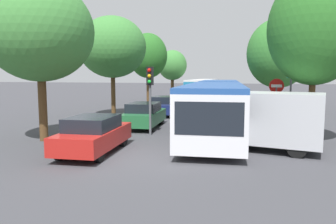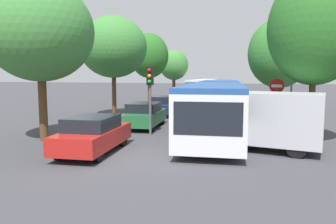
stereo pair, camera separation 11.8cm
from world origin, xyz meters
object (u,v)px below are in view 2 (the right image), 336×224
queued_car_red (93,134)px  tree_left_near (40,32)px  queued_car_green (144,115)px  white_van (261,119)px  direction_sign_post (292,83)px  tree_left_distant (174,65)px  traffic_light (150,85)px  no_entry_sign (276,98)px  articulated_bus (217,101)px  tree_left_far (149,57)px  tree_right_far (275,63)px  tree_left_mid (113,47)px  queued_car_navy (164,106)px  city_bus_rear (204,87)px  tree_right_mid (280,53)px  tree_right_near (315,29)px  queued_car_white (183,100)px

queued_car_red → tree_left_near: 5.56m
queued_car_green → white_van: size_ratio=0.79×
direction_sign_post → tree_left_distant: 23.15m
traffic_light → no_entry_sign: 6.20m
articulated_bus → tree_left_distant: 21.14m
no_entry_sign → tree_left_far: bearing=-141.0°
direction_sign_post → tree_left_near: (-11.24, -5.79, 2.36)m
tree_left_distant → tree_right_far: (11.53, -1.54, 0.14)m
tree_left_near → tree_right_far: (11.42, 24.36, -0.66)m
queued_car_green → tree_left_mid: 6.95m
queued_car_red → tree_left_near: size_ratio=0.59×
queued_car_navy → tree_left_distant: (-3.02, 15.47, 3.40)m
queued_car_red → tree_left_distant: tree_left_distant is taller
city_bus_rear → no_entry_sign: bearing=-162.1°
white_van → tree_right_mid: (1.58, 13.68, 3.42)m
queued_car_red → tree_right_mid: tree_right_mid is taller
queued_car_red → queued_car_green: queued_car_red is taller
white_van → tree_right_far: bearing=-82.9°
white_van → tree_left_near: tree_left_near is taller
city_bus_rear → tree_left_far: tree_left_far is taller
queued_car_green → tree_left_near: tree_left_near is taller
tree_left_mid → tree_left_distant: (0.28, 17.09, -0.81)m
no_entry_sign → queued_car_green: bearing=-97.5°
queued_car_red → tree_right_near: (8.43, 3.91, 4.22)m
tree_right_near → articulated_bus: bearing=138.9°
queued_car_red → city_bus_rear: bearing=-3.1°
tree_right_near → direction_sign_post: bearing=98.1°
city_bus_rear → white_van: size_ratio=2.09×
tree_right_mid → tree_left_distant: bearing=134.3°
tree_right_far → white_van: bearing=-94.4°
queued_car_navy → traffic_light: traffic_light is taller
queued_car_navy → tree_left_far: size_ratio=0.60×
queued_car_white → tree_right_near: bearing=-150.7°
queued_car_white → traffic_light: size_ratio=1.22×
tree_left_far → queued_car_white: bearing=-21.5°
tree_left_distant → tree_right_near: tree_right_near is taller
no_entry_sign → tree_right_near: 3.64m
no_entry_sign → tree_left_mid: (-10.76, 5.06, 3.05)m
city_bus_rear → tree_right_far: tree_right_far is taller
traffic_light → tree_right_far: size_ratio=0.51×
direction_sign_post → tree_left_far: bearing=-55.7°
tree_left_far → no_entry_sign: bearing=-51.0°
articulated_bus → queued_car_navy: articulated_bus is taller
tree_right_mid → queued_car_white: bearing=170.9°
tree_left_distant → tree_right_mid: (11.29, -11.58, 0.55)m
queued_car_navy → tree_left_far: bearing=23.1°
no_entry_sign → tree_left_distant: 24.60m
white_van → direction_sign_post: 5.56m
tree_right_near → tree_left_near: bearing=-168.7°
city_bus_rear → tree_left_distant: bearing=139.3°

